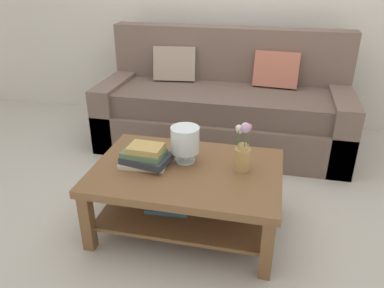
{
  "coord_description": "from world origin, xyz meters",
  "views": [
    {
      "loc": [
        0.5,
        -2.42,
        1.62
      ],
      "look_at": [
        0.01,
        -0.25,
        0.54
      ],
      "focal_mm": 35.5,
      "sensor_mm": 36.0,
      "label": 1
    }
  ],
  "objects_px": {
    "glass_hurricane_vase": "(185,141)",
    "couch": "(224,107)",
    "book_stack_main": "(145,156)",
    "coffee_table": "(186,185)",
    "flower_pitcher": "(243,150)"
  },
  "relations": [
    {
      "from": "glass_hurricane_vase",
      "to": "flower_pitcher",
      "type": "height_order",
      "value": "flower_pitcher"
    },
    {
      "from": "couch",
      "to": "glass_hurricane_vase",
      "type": "height_order",
      "value": "couch"
    },
    {
      "from": "couch",
      "to": "book_stack_main",
      "type": "xyz_separation_m",
      "value": [
        -0.3,
        -1.36,
        0.14
      ]
    },
    {
      "from": "book_stack_main",
      "to": "flower_pitcher",
      "type": "bearing_deg",
      "value": 7.09
    },
    {
      "from": "book_stack_main",
      "to": "glass_hurricane_vase",
      "type": "relative_size",
      "value": 1.4
    },
    {
      "from": "coffee_table",
      "to": "book_stack_main",
      "type": "distance_m",
      "value": 0.32
    },
    {
      "from": "couch",
      "to": "book_stack_main",
      "type": "distance_m",
      "value": 1.4
    },
    {
      "from": "glass_hurricane_vase",
      "to": "flower_pitcher",
      "type": "xyz_separation_m",
      "value": [
        0.37,
        -0.03,
        -0.01
      ]
    },
    {
      "from": "book_stack_main",
      "to": "glass_hurricane_vase",
      "type": "distance_m",
      "value": 0.27
    },
    {
      "from": "coffee_table",
      "to": "glass_hurricane_vase",
      "type": "relative_size",
      "value": 4.95
    },
    {
      "from": "couch",
      "to": "flower_pitcher",
      "type": "relative_size",
      "value": 7.04
    },
    {
      "from": "couch",
      "to": "coffee_table",
      "type": "bearing_deg",
      "value": -91.71
    },
    {
      "from": "couch",
      "to": "coffee_table",
      "type": "relative_size",
      "value": 1.92
    },
    {
      "from": "couch",
      "to": "glass_hurricane_vase",
      "type": "relative_size",
      "value": 9.51
    },
    {
      "from": "glass_hurricane_vase",
      "to": "couch",
      "type": "bearing_deg",
      "value": 86.89
    }
  ]
}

